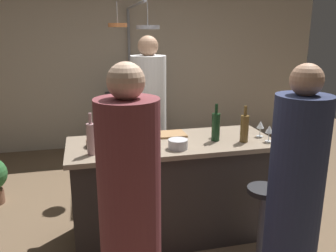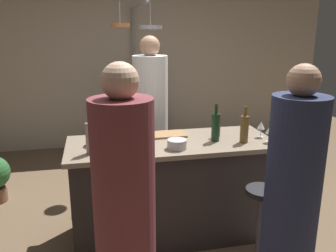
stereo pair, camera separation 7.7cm
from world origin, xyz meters
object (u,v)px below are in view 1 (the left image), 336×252
at_px(bar_stool_right, 262,224).
at_px(guest_left, 130,219).
at_px(pepper_mill, 218,125).
at_px(wine_glass_near_left_guest, 260,125).
at_px(wine_bottle_red, 216,126).
at_px(mixing_bowl_steel, 178,144).
at_px(wine_bottle_amber, 244,128).
at_px(bar_stool_left, 122,243).
at_px(cutting_board, 168,134).
at_px(mixing_bowl_wooden, 98,143).
at_px(stove_range, 133,122).
at_px(wine_glass_near_right_guest, 269,130).
at_px(chef, 149,125).
at_px(guest_right, 294,201).
at_px(wine_bottle_rose, 91,138).

bearing_deg(bar_stool_right, guest_left, -160.12).
distance_m(pepper_mill, wine_glass_near_left_guest, 0.39).
relative_size(wine_bottle_red, mixing_bowl_steel, 2.04).
distance_m(guest_left, wine_bottle_red, 1.32).
xyz_separation_m(wine_bottle_amber, mixing_bowl_steel, (-0.61, -0.04, -0.08)).
xyz_separation_m(bar_stool_left, pepper_mill, (0.97, 0.68, 0.63)).
distance_m(cutting_board, wine_bottle_red, 0.46).
relative_size(cutting_board, mixing_bowl_wooden, 1.68).
distance_m(cutting_board, pepper_mill, 0.46).
height_order(cutting_board, wine_bottle_amber, wine_bottle_amber).
bearing_deg(stove_range, wine_glass_near_right_guest, -72.99).
distance_m(stove_range, bar_stool_right, 3.12).
bearing_deg(chef, guest_right, -71.81).
distance_m(wine_glass_near_right_guest, mixing_bowl_wooden, 1.47).
distance_m(bar_stool_left, wine_glass_near_right_guest, 1.53).
bearing_deg(wine_bottle_amber, mixing_bowl_wooden, 171.68).
height_order(guest_left, wine_bottle_amber, guest_left).
bearing_deg(wine_bottle_red, mixing_bowl_steel, -160.73).
bearing_deg(wine_bottle_red, mixing_bowl_wooden, 174.84).
distance_m(chef, wine_glass_near_right_guest, 1.37).
height_order(chef, wine_glass_near_right_guest, chef).
relative_size(guest_left, wine_glass_near_right_guest, 11.53).
distance_m(chef, guest_left, 1.91).
distance_m(bar_stool_right, mixing_bowl_steel, 0.91).
distance_m(guest_right, pepper_mill, 1.10).
height_order(chef, bar_stool_right, chef).
bearing_deg(stove_range, wine_glass_near_left_guest, -71.98).
height_order(bar_stool_left, wine_bottle_red, wine_bottle_red).
relative_size(guest_left, wine_bottle_red, 5.14).
xyz_separation_m(bar_stool_left, wine_glass_near_left_guest, (1.34, 0.57, 0.63)).
bearing_deg(bar_stool_left, mixing_bowl_wooden, 99.64).
relative_size(wine_bottle_red, wine_glass_near_right_guest, 2.24).
xyz_separation_m(wine_bottle_rose, mixing_bowl_steel, (0.68, -0.03, -0.09)).
bearing_deg(bar_stool_left, wine_glass_near_left_guest, 23.16).
xyz_separation_m(guest_right, wine_bottle_red, (-0.19, 0.94, 0.26)).
distance_m(stove_range, wine_bottle_red, 2.61).
xyz_separation_m(chef, bar_stool_left, (-0.48, -1.47, -0.45)).
relative_size(guest_left, pepper_mill, 8.01).
distance_m(bar_stool_left, pepper_mill, 1.34).
relative_size(wine_bottle_amber, mixing_bowl_wooden, 1.67).
bearing_deg(guest_left, mixing_bowl_wooden, 97.08).
relative_size(chef, wine_bottle_red, 5.45).
height_order(stove_range, mixing_bowl_wooden, mixing_bowl_wooden).
xyz_separation_m(chef, wine_glass_near_right_guest, (0.86, -1.05, 0.18)).
bearing_deg(guest_right, wine_glass_near_left_guest, 75.40).
bearing_deg(stove_range, guest_left, -98.32).
relative_size(stove_range, wine_glass_near_left_guest, 6.10).
relative_size(wine_bottle_amber, wine_glass_near_left_guest, 2.18).
bearing_deg(mixing_bowl_wooden, mixing_bowl_steel, -19.53).
xyz_separation_m(stove_range, mixing_bowl_steel, (-0.00, -2.65, 0.49)).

